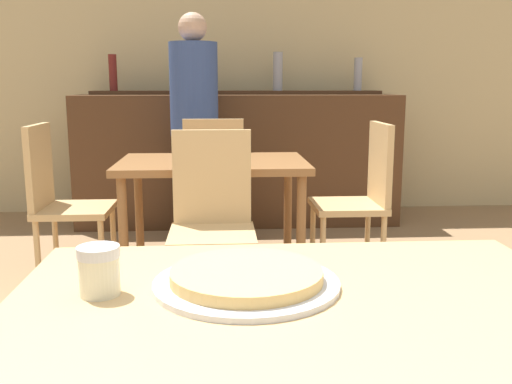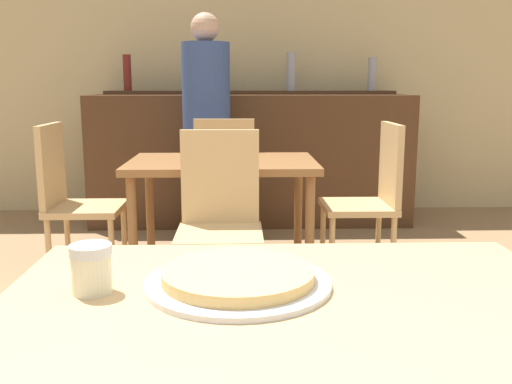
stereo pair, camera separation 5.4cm
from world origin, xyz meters
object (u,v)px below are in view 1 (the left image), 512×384
(chair_far_side_front, at_px, (212,214))
(chair_far_side_back, at_px, (214,179))
(person_standing, at_px, (194,121))
(chair_far_side_left, at_px, (59,196))
(pizza_tray, at_px, (246,279))
(chair_far_side_right, at_px, (362,192))
(cheese_shaker, at_px, (99,270))

(chair_far_side_front, distance_m, chair_far_side_back, 1.04)
(person_standing, bearing_deg, chair_far_side_back, -71.44)
(chair_far_side_left, height_order, person_standing, person_standing)
(pizza_tray, bearing_deg, chair_far_side_right, 69.81)
(chair_far_side_right, height_order, person_standing, person_standing)
(cheese_shaker, distance_m, person_standing, 3.04)
(chair_far_side_front, relative_size, pizza_tray, 2.46)
(chair_far_side_back, relative_size, chair_far_side_right, 1.00)
(chair_far_side_front, distance_m, cheese_shaker, 1.62)
(chair_far_side_front, relative_size, chair_far_side_left, 1.00)
(chair_far_side_front, height_order, person_standing, person_standing)
(chair_far_side_front, height_order, chair_far_side_left, same)
(cheese_shaker, bearing_deg, chair_far_side_left, 107.38)
(chair_far_side_front, bearing_deg, person_standing, 95.43)
(chair_far_side_left, xyz_separation_m, chair_far_side_right, (1.71, 0.00, 0.00))
(chair_far_side_front, distance_m, chair_far_side_right, 1.00)
(chair_far_side_front, xyz_separation_m, chair_far_side_left, (-0.85, 0.52, 0.00))
(chair_far_side_front, bearing_deg, chair_far_side_right, 31.35)
(chair_far_side_left, xyz_separation_m, pizza_tray, (0.94, -2.08, 0.23))
(chair_far_side_left, bearing_deg, person_standing, -37.57)
(chair_far_side_back, bearing_deg, cheese_shaker, 85.75)
(pizza_tray, bearing_deg, chair_far_side_left, 114.44)
(pizza_tray, height_order, cheese_shaker, cheese_shaker)
(chair_far_side_right, bearing_deg, cheese_shaker, -26.50)
(pizza_tray, distance_m, cheese_shaker, 0.29)
(chair_far_side_right, bearing_deg, pizza_tray, -20.19)
(chair_far_side_left, bearing_deg, chair_far_side_front, -121.35)
(cheese_shaker, bearing_deg, person_standing, 88.92)
(chair_far_side_left, bearing_deg, chair_far_side_back, -58.65)
(pizza_tray, bearing_deg, chair_far_side_front, 93.31)
(chair_far_side_left, distance_m, pizza_tray, 2.29)
(pizza_tray, relative_size, cheese_shaker, 3.88)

